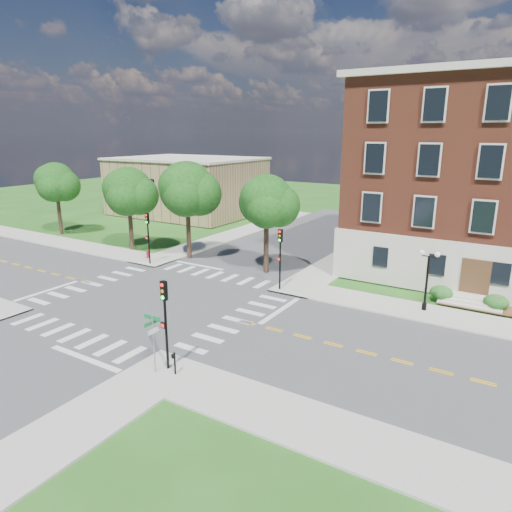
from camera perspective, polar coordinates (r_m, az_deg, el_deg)
The scene contains 19 objects.
ground at distance 34.81m, azimuth -12.29°, elevation -5.41°, with size 160.00×160.00×0.00m, color #205317.
road_ew at distance 34.81m, azimuth -12.29°, elevation -5.40°, with size 90.00×12.00×0.01m, color #3D3D3F.
road_ns at distance 34.81m, azimuth -12.29°, elevation -5.40°, with size 12.00×90.00×0.01m, color #3D3D3F.
sidewalk_ne at distance 41.12m, azimuth 19.60°, elevation -2.65°, with size 34.00×34.00×0.12m.
sidewalk_nw at distance 55.71m, azimuth -12.87°, elevation 2.40°, with size 34.00×34.00×0.12m.
crosswalk_east at distance 30.55m, azimuth -2.36°, elevation -8.04°, with size 2.20×10.20×0.02m, color silver, non-canonical shape.
stop_bar_east at distance 32.15m, azimuth 3.04°, elevation -6.83°, with size 0.40×5.50×0.00m, color silver.
secondary_building at distance 70.10m, azimuth -8.60°, elevation 8.69°, with size 20.40×15.40×8.30m.
tree_a at distance 59.72m, azimuth -23.74°, elevation 8.43°, with size 4.63×4.63×8.53m.
tree_b at distance 48.76m, azimuth -15.68°, elevation 7.77°, with size 4.98×4.98×8.60m.
tree_c at distance 44.19m, azimuth -8.64°, elevation 8.24°, with size 5.27×5.27×9.35m.
tree_d at distance 39.08m, azimuth 1.32°, elevation 6.86°, with size 4.54×4.54×8.56m.
traffic_signal_se at distance 23.69m, azimuth -11.31°, elevation -7.09°, with size 0.34×0.38×4.80m.
traffic_signal_ne at distance 35.17m, azimuth 3.03°, elevation 0.59°, with size 0.35×0.40×4.80m.
traffic_signal_nw at distance 43.30m, azimuth -13.36°, elevation 2.99°, with size 0.33×0.37×4.80m.
twin_lamp_west at distance 33.24m, azimuth 20.61°, elevation -2.46°, with size 1.36×0.36×4.23m.
street_sign_pole at distance 23.83m, azimuth -12.72°, elevation -9.34°, with size 1.10×1.10×3.10m.
push_button_post at distance 24.07m, azimuth -10.15°, elevation -12.94°, with size 0.14×0.21×1.20m.
fire_hydrant at distance 45.99m, azimuth -13.37°, elevation 0.21°, with size 0.35×0.35×0.75m.
Camera 1 is at (22.97, -23.21, 12.07)m, focal length 32.00 mm.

